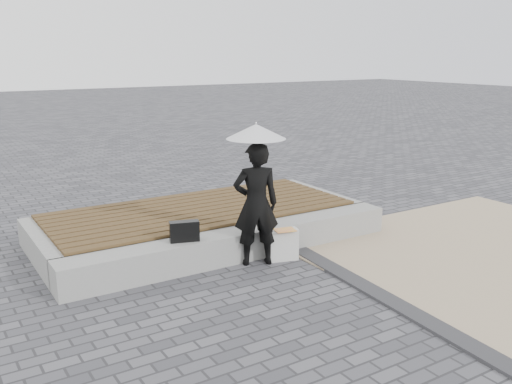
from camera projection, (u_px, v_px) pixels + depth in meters
ground at (308, 299)px, 6.55m from camera, size 80.00×80.00×0.00m
edging_band at (386, 298)px, 6.52m from camera, size 0.61×5.20×0.04m
seating_ledge at (239, 244)px, 7.81m from camera, size 5.00×0.45×0.40m
timber_platform at (200, 222)px, 8.80m from camera, size 5.00×2.00×0.40m
timber_decking at (200, 209)px, 8.75m from camera, size 4.60×2.00×0.04m
woman at (256, 204)px, 7.45m from camera, size 0.71×0.59×1.67m
parasol at (256, 131)px, 7.21m from camera, size 0.78×0.78×0.99m
handbag at (184, 231)px, 7.29m from camera, size 0.40×0.24×0.27m
canvas_tote at (282, 245)px, 7.73m from camera, size 0.45×0.29×0.44m
magazine at (285, 230)px, 7.64m from camera, size 0.32×0.27×0.01m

